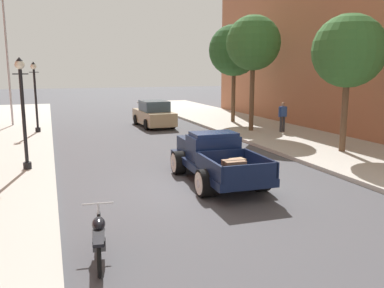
{
  "coord_description": "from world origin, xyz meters",
  "views": [
    {
      "loc": [
        -4.54,
        -11.37,
        3.59
      ],
      "look_at": [
        0.11,
        1.75,
        1.0
      ],
      "focal_mm": 37.58,
      "sensor_mm": 36.0,
      "label": 1
    }
  ],
  "objects_px": {
    "street_lamp_near": "(23,105)",
    "street_tree_third": "(234,51)",
    "car_background_tan": "(154,115)",
    "street_tree_second": "(253,43)",
    "pedestrian_sidewalk_right": "(283,115)",
    "street_tree_nearest": "(349,51)",
    "motorcycle_parked": "(99,236)",
    "street_lamp_far": "(35,92)",
    "flagpole": "(9,33)",
    "hotrod_truck_navy": "(214,157)"
  },
  "relations": [
    {
      "from": "street_lamp_near",
      "to": "street_tree_third",
      "type": "xyz_separation_m",
      "value": [
        12.39,
        9.4,
        2.4
      ]
    },
    {
      "from": "car_background_tan",
      "to": "street_lamp_near",
      "type": "bearing_deg",
      "value": -125.65
    },
    {
      "from": "street_tree_second",
      "to": "pedestrian_sidewalk_right",
      "type": "bearing_deg",
      "value": -37.48
    },
    {
      "from": "street_tree_nearest",
      "to": "street_tree_second",
      "type": "distance_m",
      "value": 6.72
    },
    {
      "from": "motorcycle_parked",
      "to": "street_lamp_far",
      "type": "relative_size",
      "value": 0.55
    },
    {
      "from": "flagpole",
      "to": "street_tree_third",
      "type": "height_order",
      "value": "flagpole"
    },
    {
      "from": "car_background_tan",
      "to": "pedestrian_sidewalk_right",
      "type": "xyz_separation_m",
      "value": [
        6.0,
        -5.43,
        0.32
      ]
    },
    {
      "from": "motorcycle_parked",
      "to": "street_tree_nearest",
      "type": "relative_size",
      "value": 0.37
    },
    {
      "from": "motorcycle_parked",
      "to": "car_background_tan",
      "type": "distance_m",
      "value": 18.13
    },
    {
      "from": "motorcycle_parked",
      "to": "street_tree_third",
      "type": "xyz_separation_m",
      "value": [
        10.78,
        16.85,
        4.35
      ]
    },
    {
      "from": "hotrod_truck_navy",
      "to": "street_lamp_far",
      "type": "bearing_deg",
      "value": 115.37
    },
    {
      "from": "pedestrian_sidewalk_right",
      "to": "street_tree_nearest",
      "type": "distance_m",
      "value": 6.45
    },
    {
      "from": "hotrod_truck_navy",
      "to": "street_lamp_near",
      "type": "distance_m",
      "value": 6.77
    },
    {
      "from": "pedestrian_sidewalk_right",
      "to": "street_lamp_far",
      "type": "xyz_separation_m",
      "value": [
        -12.89,
        4.55,
        1.3
      ]
    },
    {
      "from": "street_lamp_far",
      "to": "street_tree_third",
      "type": "xyz_separation_m",
      "value": [
        12.22,
        0.45,
        2.4
      ]
    },
    {
      "from": "flagpole",
      "to": "street_tree_second",
      "type": "height_order",
      "value": "flagpole"
    },
    {
      "from": "pedestrian_sidewalk_right",
      "to": "street_lamp_near",
      "type": "bearing_deg",
      "value": -161.34
    },
    {
      "from": "pedestrian_sidewalk_right",
      "to": "hotrod_truck_navy",
      "type": "bearing_deg",
      "value": -134.24
    },
    {
      "from": "car_background_tan",
      "to": "street_lamp_near",
      "type": "xyz_separation_m",
      "value": [
        -7.06,
        -9.84,
        1.62
      ]
    },
    {
      "from": "street_lamp_near",
      "to": "flagpole",
      "type": "bearing_deg",
      "value": 95.29
    },
    {
      "from": "street_lamp_near",
      "to": "street_lamp_far",
      "type": "distance_m",
      "value": 8.96
    },
    {
      "from": "street_lamp_far",
      "to": "street_tree_nearest",
      "type": "xyz_separation_m",
      "value": [
        12.37,
        -10.11,
        1.93
      ]
    },
    {
      "from": "street_lamp_near",
      "to": "street_tree_third",
      "type": "height_order",
      "value": "street_tree_third"
    },
    {
      "from": "hotrod_truck_navy",
      "to": "car_background_tan",
      "type": "xyz_separation_m",
      "value": [
        1.22,
        12.85,
        0.01
      ]
    },
    {
      "from": "car_background_tan",
      "to": "street_lamp_near",
      "type": "distance_m",
      "value": 12.22
    },
    {
      "from": "hotrod_truck_navy",
      "to": "street_tree_second",
      "type": "height_order",
      "value": "street_tree_second"
    },
    {
      "from": "street_lamp_near",
      "to": "street_tree_second",
      "type": "bearing_deg",
      "value": 25.13
    },
    {
      "from": "hotrod_truck_navy",
      "to": "street_lamp_near",
      "type": "relative_size",
      "value": 1.29
    },
    {
      "from": "street_tree_nearest",
      "to": "motorcycle_parked",
      "type": "bearing_deg",
      "value": -150.07
    },
    {
      "from": "motorcycle_parked",
      "to": "street_tree_third",
      "type": "bearing_deg",
      "value": 57.39
    },
    {
      "from": "pedestrian_sidewalk_right",
      "to": "flagpole",
      "type": "relative_size",
      "value": 0.18
    },
    {
      "from": "car_background_tan",
      "to": "motorcycle_parked",
      "type": "bearing_deg",
      "value": -107.52
    },
    {
      "from": "street_tree_nearest",
      "to": "street_tree_third",
      "type": "relative_size",
      "value": 0.9
    },
    {
      "from": "car_background_tan",
      "to": "street_tree_nearest",
      "type": "xyz_separation_m",
      "value": [
        5.48,
        -11.0,
        3.55
      ]
    },
    {
      "from": "street_lamp_far",
      "to": "street_tree_second",
      "type": "bearing_deg",
      "value": -16.83
    },
    {
      "from": "hotrod_truck_navy",
      "to": "street_tree_nearest",
      "type": "relative_size",
      "value": 0.88
    },
    {
      "from": "hotrod_truck_navy",
      "to": "car_background_tan",
      "type": "height_order",
      "value": "car_background_tan"
    },
    {
      "from": "pedestrian_sidewalk_right",
      "to": "flagpole",
      "type": "xyz_separation_m",
      "value": [
        -14.22,
        8.04,
        4.68
      ]
    },
    {
      "from": "pedestrian_sidewalk_right",
      "to": "car_background_tan",
      "type": "bearing_deg",
      "value": 137.85
    },
    {
      "from": "street_lamp_near",
      "to": "street_tree_nearest",
      "type": "bearing_deg",
      "value": -5.25
    },
    {
      "from": "pedestrian_sidewalk_right",
      "to": "street_tree_nearest",
      "type": "relative_size",
      "value": 0.29
    },
    {
      "from": "street_lamp_near",
      "to": "car_background_tan",
      "type": "bearing_deg",
      "value": 54.35
    },
    {
      "from": "street_lamp_far",
      "to": "flagpole",
      "type": "bearing_deg",
      "value": 110.72
    },
    {
      "from": "street_tree_third",
      "to": "street_tree_second",
      "type": "bearing_deg",
      "value": -100.29
    },
    {
      "from": "hotrod_truck_navy",
      "to": "car_background_tan",
      "type": "distance_m",
      "value": 12.91
    },
    {
      "from": "pedestrian_sidewalk_right",
      "to": "street_tree_nearest",
      "type": "height_order",
      "value": "street_tree_nearest"
    },
    {
      "from": "pedestrian_sidewalk_right",
      "to": "street_lamp_far",
      "type": "height_order",
      "value": "street_lamp_far"
    },
    {
      "from": "street_tree_nearest",
      "to": "street_tree_third",
      "type": "bearing_deg",
      "value": 90.82
    },
    {
      "from": "motorcycle_parked",
      "to": "flagpole",
      "type": "bearing_deg",
      "value": 97.89
    },
    {
      "from": "motorcycle_parked",
      "to": "street_tree_nearest",
      "type": "distance_m",
      "value": 13.2
    }
  ]
}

